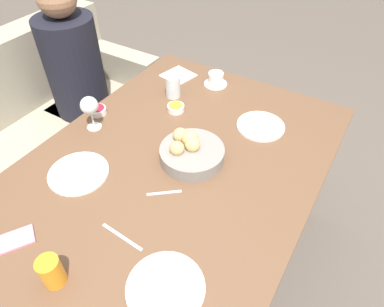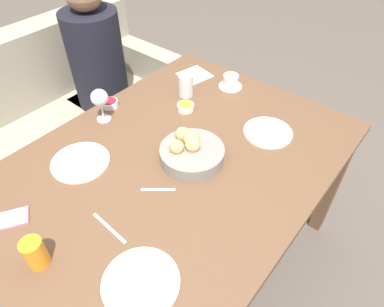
{
  "view_description": "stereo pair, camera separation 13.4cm",
  "coord_description": "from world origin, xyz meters",
  "px_view_note": "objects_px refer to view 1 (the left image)",
  "views": [
    {
      "loc": [
        -0.79,
        -0.56,
        1.71
      ],
      "look_at": [
        0.05,
        -0.05,
        0.78
      ],
      "focal_mm": 32.0,
      "sensor_mm": 36.0,
      "label": 1
    },
    {
      "loc": [
        -0.71,
        -0.67,
        1.71
      ],
      "look_at": [
        0.05,
        -0.05,
        0.78
      ],
      "focal_mm": 32.0,
      "sensor_mm": 36.0,
      "label": 2
    }
  ],
  "objects_px": {
    "plate_near_right": "(261,126)",
    "spoon_coffee": "(164,193)",
    "juice_glass": "(51,272)",
    "napkin": "(178,75)",
    "water_tumbler": "(173,86)",
    "jam_bowl_honey": "(176,108)",
    "knife_silver": "(122,237)",
    "wine_glass": "(90,106)",
    "jam_bowl_berry": "(98,111)",
    "bread_basket": "(191,151)",
    "plate_near_left": "(166,288)",
    "seated_person": "(82,98)",
    "coffee_cup": "(216,79)",
    "cell_phone": "(9,242)",
    "plate_far_center": "(79,173)",
    "couch": "(43,137)"
  },
  "relations": [
    {
      "from": "seated_person",
      "to": "jam_bowl_berry",
      "type": "height_order",
      "value": "seated_person"
    },
    {
      "from": "plate_far_center",
      "to": "coffee_cup",
      "type": "xyz_separation_m",
      "value": [
        0.83,
        -0.14,
        0.02
      ]
    },
    {
      "from": "couch",
      "to": "plate_near_left",
      "type": "xyz_separation_m",
      "value": [
        -0.56,
        -1.34,
        0.44
      ]
    },
    {
      "from": "juice_glass",
      "to": "jam_bowl_berry",
      "type": "height_order",
      "value": "juice_glass"
    },
    {
      "from": "plate_near_left",
      "to": "knife_silver",
      "type": "height_order",
      "value": "plate_near_left"
    },
    {
      "from": "seated_person",
      "to": "juice_glass",
      "type": "relative_size",
      "value": 11.79
    },
    {
      "from": "plate_near_left",
      "to": "wine_glass",
      "type": "xyz_separation_m",
      "value": [
        0.44,
        0.68,
        0.11
      ]
    },
    {
      "from": "plate_near_left",
      "to": "coffee_cup",
      "type": "height_order",
      "value": "coffee_cup"
    },
    {
      "from": "jam_bowl_berry",
      "to": "spoon_coffee",
      "type": "bearing_deg",
      "value": -113.95
    },
    {
      "from": "jam_bowl_honey",
      "to": "knife_silver",
      "type": "relative_size",
      "value": 0.47
    },
    {
      "from": "juice_glass",
      "to": "plate_near_right",
      "type": "bearing_deg",
      "value": -13.2
    },
    {
      "from": "juice_glass",
      "to": "water_tumbler",
      "type": "relative_size",
      "value": 0.95
    },
    {
      "from": "water_tumbler",
      "to": "jam_bowl_berry",
      "type": "xyz_separation_m",
      "value": [
        -0.3,
        0.22,
        -0.04
      ]
    },
    {
      "from": "juice_glass",
      "to": "water_tumbler",
      "type": "xyz_separation_m",
      "value": [
        0.98,
        0.24,
        0.0
      ]
    },
    {
      "from": "knife_silver",
      "to": "plate_near_left",
      "type": "bearing_deg",
      "value": -107.38
    },
    {
      "from": "seated_person",
      "to": "plate_near_left",
      "type": "relative_size",
      "value": 5.33
    },
    {
      "from": "water_tumbler",
      "to": "napkin",
      "type": "bearing_deg",
      "value": 25.68
    },
    {
      "from": "water_tumbler",
      "to": "napkin",
      "type": "height_order",
      "value": "water_tumbler"
    },
    {
      "from": "plate_near_left",
      "to": "jam_bowl_honey",
      "type": "distance_m",
      "value": 0.86
    },
    {
      "from": "plate_near_left",
      "to": "juice_glass",
      "type": "xyz_separation_m",
      "value": [
        -0.14,
        0.29,
        0.05
      ]
    },
    {
      "from": "jam_bowl_honey",
      "to": "wine_glass",
      "type": "bearing_deg",
      "value": 140.4
    },
    {
      "from": "spoon_coffee",
      "to": "plate_far_center",
      "type": "bearing_deg",
      "value": 105.26
    },
    {
      "from": "seated_person",
      "to": "coffee_cup",
      "type": "relative_size",
      "value": 10.21
    },
    {
      "from": "plate_far_center",
      "to": "jam_bowl_berry",
      "type": "xyz_separation_m",
      "value": [
        0.33,
        0.2,
        0.01
      ]
    },
    {
      "from": "juice_glass",
      "to": "bread_basket",
      "type": "bearing_deg",
      "value": -6.02
    },
    {
      "from": "bread_basket",
      "to": "napkin",
      "type": "bearing_deg",
      "value": 37.46
    },
    {
      "from": "cell_phone",
      "to": "water_tumbler",
      "type": "bearing_deg",
      "value": 0.92
    },
    {
      "from": "spoon_coffee",
      "to": "napkin",
      "type": "relative_size",
      "value": 0.59
    },
    {
      "from": "couch",
      "to": "jam_bowl_honey",
      "type": "bearing_deg",
      "value": -78.96
    },
    {
      "from": "bread_basket",
      "to": "napkin",
      "type": "distance_m",
      "value": 0.64
    },
    {
      "from": "juice_glass",
      "to": "jam_bowl_berry",
      "type": "xyz_separation_m",
      "value": [
        0.67,
        0.46,
        -0.04
      ]
    },
    {
      "from": "bread_basket",
      "to": "plate_far_center",
      "type": "bearing_deg",
      "value": 132.76
    },
    {
      "from": "couch",
      "to": "juice_glass",
      "type": "bearing_deg",
      "value": -123.88
    },
    {
      "from": "jam_bowl_berry",
      "to": "plate_near_right",
      "type": "bearing_deg",
      "value": -66.46
    },
    {
      "from": "juice_glass",
      "to": "water_tumbler",
      "type": "height_order",
      "value": "water_tumbler"
    },
    {
      "from": "juice_glass",
      "to": "napkin",
      "type": "xyz_separation_m",
      "value": [
        1.15,
        0.32,
        -0.05
      ]
    },
    {
      "from": "jam_bowl_berry",
      "to": "knife_silver",
      "type": "relative_size",
      "value": 0.47
    },
    {
      "from": "bread_basket",
      "to": "jam_bowl_honey",
      "type": "height_order",
      "value": "bread_basket"
    },
    {
      "from": "knife_silver",
      "to": "water_tumbler",
      "type": "bearing_deg",
      "value": 21.97
    },
    {
      "from": "jam_bowl_berry",
      "to": "jam_bowl_honey",
      "type": "bearing_deg",
      "value": -55.23
    },
    {
      "from": "jam_bowl_honey",
      "to": "spoon_coffee",
      "type": "relative_size",
      "value": 0.75
    },
    {
      "from": "coffee_cup",
      "to": "water_tumbler",
      "type": "bearing_deg",
      "value": 147.17
    },
    {
      "from": "plate_near_left",
      "to": "jam_bowl_berry",
      "type": "relative_size",
      "value": 2.88
    },
    {
      "from": "cell_phone",
      "to": "plate_far_center",
      "type": "bearing_deg",
      "value": 5.07
    },
    {
      "from": "coffee_cup",
      "to": "cell_phone",
      "type": "xyz_separation_m",
      "value": [
        -1.16,
        0.11,
        -0.03
      ]
    },
    {
      "from": "juice_glass",
      "to": "cell_phone",
      "type": "bearing_deg",
      "value": 87.1
    },
    {
      "from": "knife_silver",
      "to": "spoon_coffee",
      "type": "height_order",
      "value": "same"
    },
    {
      "from": "plate_near_right",
      "to": "couch",
      "type": "bearing_deg",
      "value": 101.76
    },
    {
      "from": "water_tumbler",
      "to": "wine_glass",
      "type": "height_order",
      "value": "wine_glass"
    },
    {
      "from": "plate_near_right",
      "to": "spoon_coffee",
      "type": "height_order",
      "value": "plate_near_right"
    }
  ]
}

